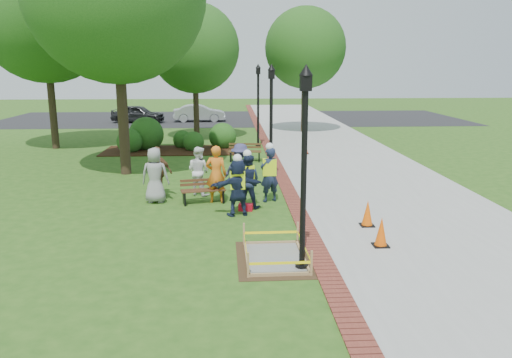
{
  "coord_description": "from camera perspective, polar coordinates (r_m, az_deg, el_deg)",
  "views": [
    {
      "loc": [
        -0.26,
        -12.87,
        4.27
      ],
      "look_at": [
        0.5,
        1.2,
        1.0
      ],
      "focal_mm": 35.0,
      "sensor_mm": 36.0,
      "label": 1
    }
  ],
  "objects": [
    {
      "name": "brick_edging",
      "position": [
        23.35,
        1.9,
        2.55
      ],
      "size": [
        0.5,
        60.0,
        0.03
      ],
      "primitive_type": "cube",
      "color": "maroon",
      "rests_on": "ground"
    },
    {
      "name": "toolbox",
      "position": [
        14.84,
        -1.18,
        -3.24
      ],
      "size": [
        0.45,
        0.3,
        0.21
      ],
      "primitive_type": "cube",
      "rotation": [
        0.0,
        0.0,
        -0.17
      ],
      "color": "red",
      "rests_on": "ground"
    },
    {
      "name": "hivis_worker_b",
      "position": [
        15.61,
        1.55,
        0.72
      ],
      "size": [
        0.65,
        0.55,
        1.88
      ],
      "color": "#151938",
      "rests_on": "ground"
    },
    {
      "name": "cone_back",
      "position": [
        13.68,
        12.62,
        -3.91
      ],
      "size": [
        0.37,
        0.37,
        0.72
      ],
      "color": "black",
      "rests_on": "ground"
    },
    {
      "name": "parked_car_b",
      "position": [
        38.14,
        -6.46,
        6.55
      ],
      "size": [
        2.01,
        4.33,
        1.39
      ],
      "primitive_type": "imported",
      "rotation": [
        0.0,
        0.0,
        1.61
      ],
      "color": "#BAB9BF",
      "rests_on": "ground"
    },
    {
      "name": "parked_car_a",
      "position": [
        38.17,
        -13.29,
        6.29
      ],
      "size": [
        2.6,
        4.62,
        1.42
      ],
      "primitive_type": "imported",
      "rotation": [
        0.0,
        0.0,
        1.4
      ],
      "color": "#232325",
      "rests_on": "ground"
    },
    {
      "name": "mulch_bed",
      "position": [
        25.37,
        -9.27,
        3.25
      ],
      "size": [
        7.0,
        3.0,
        0.05
      ],
      "primitive_type": "cube",
      "color": "#381E0F",
      "rests_on": "ground"
    },
    {
      "name": "cone_far",
      "position": [
        24.2,
        5.67,
        3.61
      ],
      "size": [
        0.34,
        0.34,
        0.67
      ],
      "color": "black",
      "rests_on": "ground"
    },
    {
      "name": "cone_front",
      "position": [
        12.26,
        14.12,
        -5.96
      ],
      "size": [
        0.37,
        0.37,
        0.73
      ],
      "color": "black",
      "rests_on": "ground"
    },
    {
      "name": "parking_lot",
      "position": [
        40.09,
        -2.73,
        6.94
      ],
      "size": [
        36.0,
        12.0,
        0.01
      ],
      "primitive_type": "cube",
      "color": "black",
      "rests_on": "ground"
    },
    {
      "name": "shrub_c",
      "position": [
        25.28,
        -7.12,
        3.23
      ],
      "size": [
        1.05,
        1.05,
        1.05
      ],
      "primitive_type": "sphere",
      "color": "#194B15",
      "rests_on": "ground"
    },
    {
      "name": "casual_person_c",
      "position": [
        16.54,
        -6.58,
        0.91
      ],
      "size": [
        0.62,
        0.57,
        1.62
      ],
      "color": "white",
      "rests_on": "ground"
    },
    {
      "name": "shrub_a",
      "position": [
        25.47,
        -14.19,
        3.01
      ],
      "size": [
        1.26,
        1.26,
        1.26
      ],
      "primitive_type": "sphere",
      "color": "#194B15",
      "rests_on": "ground"
    },
    {
      "name": "lamp_mid",
      "position": [
        18.02,
        1.74,
        7.36
      ],
      "size": [
        0.28,
        0.28,
        4.26
      ],
      "color": "black",
      "rests_on": "ground"
    },
    {
      "name": "shrub_b",
      "position": [
        26.19,
        -12.35,
        3.38
      ],
      "size": [
        1.77,
        1.77,
        1.77
      ],
      "primitive_type": "sphere",
      "color": "#194B15",
      "rests_on": "ground"
    },
    {
      "name": "casual_person_a",
      "position": [
        15.85,
        -11.47,
        0.42
      ],
      "size": [
        0.59,
        0.4,
        1.74
      ],
      "color": "gray",
      "rests_on": "ground"
    },
    {
      "name": "casual_person_d",
      "position": [
        16.55,
        -11.12,
        0.81
      ],
      "size": [
        0.61,
        0.49,
        1.65
      ],
      "color": "brown",
      "rests_on": "ground"
    },
    {
      "name": "tree_far",
      "position": [
        27.54,
        -23.05,
        16.75
      ],
      "size": [
        6.47,
        6.47,
        9.76
      ],
      "color": "#3D2D1E",
      "rests_on": "ground"
    },
    {
      "name": "sidewalk",
      "position": [
        23.85,
        9.71,
        2.58
      ],
      "size": [
        6.0,
        60.0,
        0.02
      ],
      "primitive_type": "cube",
      "color": "#9E9E99",
      "rests_on": "ground"
    },
    {
      "name": "tree_right",
      "position": [
        31.95,
        5.65,
        14.68
      ],
      "size": [
        4.99,
        4.99,
        7.71
      ],
      "color": "#3D2D1E",
      "rests_on": "ground"
    },
    {
      "name": "hivis_worker_c",
      "position": [
        14.96,
        -1.0,
        0.0
      ],
      "size": [
        0.59,
        0.46,
        1.78
      ],
      "color": "#152538",
      "rests_on": "ground"
    },
    {
      "name": "shrub_e",
      "position": [
        26.28,
        -8.37,
        3.57
      ],
      "size": [
        0.97,
        0.97,
        0.97
      ],
      "primitive_type": "sphere",
      "color": "#194B15",
      "rests_on": "ground"
    },
    {
      "name": "casual_person_b",
      "position": [
        15.56,
        -4.58,
        0.53
      ],
      "size": [
        0.61,
        0.42,
        1.81
      ],
      "color": "orange",
      "rests_on": "ground"
    },
    {
      "name": "hivis_worker_a",
      "position": [
        14.19,
        -2.11,
        -0.7
      ],
      "size": [
        0.59,
        0.46,
        1.79
      ],
      "color": "#1D244B",
      "rests_on": "ground"
    },
    {
      "name": "lamp_far",
      "position": [
        25.97,
        0.25,
        9.11
      ],
      "size": [
        0.28,
        0.28,
        4.26
      ],
      "color": "black",
      "rests_on": "ground"
    },
    {
      "name": "ground",
      "position": [
        13.56,
        -1.84,
        -5.29
      ],
      "size": [
        100.0,
        100.0,
        0.0
      ],
      "primitive_type": "plane",
      "color": "#285116",
      "rests_on": "ground"
    },
    {
      "name": "tree_back",
      "position": [
        28.58,
        -7.04,
        14.61
      ],
      "size": [
        4.94,
        4.94,
        7.57
      ],
      "color": "#3D2D1E",
      "rests_on": "ground"
    },
    {
      "name": "wet_concrete_pad",
      "position": [
        11.21,
        2.18,
        -8.03
      ],
      "size": [
        1.73,
        2.32,
        0.55
      ],
      "color": "#47331E",
      "rests_on": "ground"
    },
    {
      "name": "shrub_d",
      "position": [
        25.97,
        -3.82,
        3.57
      ],
      "size": [
        1.41,
        1.41,
        1.41
      ],
      "primitive_type": "sphere",
      "color": "#194B15",
      "rests_on": "ground"
    },
    {
      "name": "bench_near",
      "position": [
        15.67,
        -6.04,
        -1.92
      ],
      "size": [
        1.44,
        0.72,
        0.74
      ],
      "color": "brown",
      "rests_on": "ground"
    },
    {
      "name": "lamp_near",
      "position": [
        10.14,
        5.53,
        2.85
      ],
      "size": [
        0.28,
        0.28,
        4.26
      ],
      "color": "black",
      "rests_on": "ground"
    },
    {
      "name": "bench_far",
      "position": [
        22.3,
        -1.27,
        2.68
      ],
      "size": [
        1.5,
        0.6,
        0.79
      ],
      "color": "#4E3A1A",
      "rests_on": "ground"
    },
    {
      "name": "casual_person_e",
      "position": [
        16.4,
        -1.79,
        1.07
      ],
      "size": [
        0.65,
        0.55,
        1.73
      ],
      "color": "#393862",
      "rests_on": "ground"
    }
  ]
}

